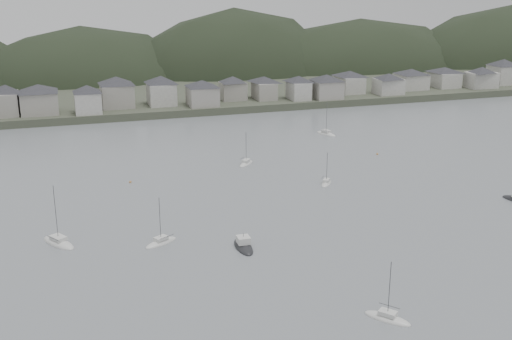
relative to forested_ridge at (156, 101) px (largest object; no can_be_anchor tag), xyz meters
name	(u,v)px	position (x,y,z in m)	size (l,w,h in m)	color
far_shore_land	(139,72)	(-4.83, 25.60, 12.78)	(900.00, 250.00, 3.00)	#383D2D
forested_ridge	(156,101)	(0.00, 0.00, 0.00)	(851.55, 103.94, 102.57)	black
waterfront_town	(291,85)	(45.75, -86.06, 19.95)	(451.48, 28.46, 12.92)	gray
moored_fleet	(242,233)	(-16.24, -219.87, 11.46)	(255.27, 156.77, 13.72)	silver
motor_launch_far	(243,246)	(-17.94, -226.80, 11.57)	(3.47, 9.16, 4.15)	black
mooring_buoys	(206,234)	(-23.60, -217.69, 11.43)	(132.48, 139.02, 0.70)	#B47B3C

